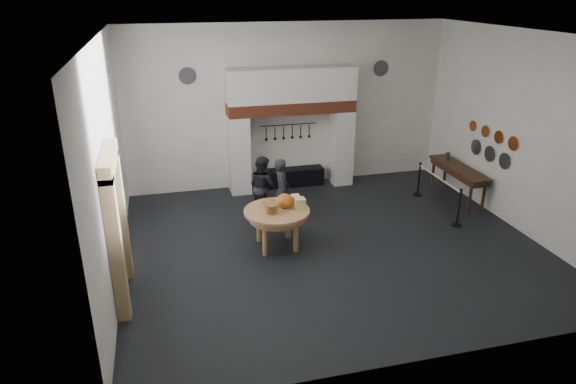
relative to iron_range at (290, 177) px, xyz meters
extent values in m
cube|color=black|center=(0.00, -3.72, -0.25)|extent=(9.00, 8.00, 0.02)
cube|color=silver|center=(0.00, -3.72, 4.25)|extent=(9.00, 8.00, 0.02)
cube|color=white|center=(0.00, 0.28, 2.00)|extent=(9.00, 0.02, 4.50)
cube|color=white|center=(0.00, -7.72, 2.00)|extent=(9.00, 0.02, 4.50)
cube|color=white|center=(-4.50, -3.72, 2.00)|extent=(0.02, 8.00, 4.50)
cube|color=white|center=(4.50, -3.72, 2.00)|extent=(0.02, 8.00, 4.50)
cube|color=silver|center=(-1.48, -0.07, 0.82)|extent=(0.55, 0.70, 2.15)
cube|color=silver|center=(1.48, -0.07, 0.82)|extent=(0.55, 0.70, 2.15)
cube|color=#9E442B|center=(0.00, -0.07, 2.06)|extent=(3.50, 0.72, 0.32)
cube|color=silver|center=(0.00, -0.07, 2.67)|extent=(3.50, 0.70, 0.90)
cube|color=black|center=(0.00, 0.00, 0.00)|extent=(1.90, 0.45, 0.50)
cylinder|color=black|center=(0.00, 0.20, 1.50)|extent=(1.60, 0.02, 0.02)
cube|color=black|center=(-4.47, -4.72, 1.00)|extent=(0.04, 1.10, 2.50)
cube|color=tan|center=(-4.38, -5.42, 1.05)|extent=(0.22, 0.30, 2.60)
cube|color=tan|center=(-4.38, -4.02, 1.05)|extent=(0.22, 0.30, 2.60)
cube|color=tan|center=(-4.38, -4.72, 2.40)|extent=(0.22, 1.70, 0.30)
cube|color=gold|center=(-4.45, -2.92, 1.35)|extent=(0.05, 0.34, 0.44)
cylinder|color=tan|center=(-1.21, -3.52, 0.59)|extent=(1.66, 1.66, 0.07)
ellipsoid|color=orange|center=(-1.01, -3.42, 0.78)|extent=(0.36, 0.36, 0.31)
cube|color=#DEC885|center=(-0.71, -3.57, 0.74)|extent=(0.22, 0.22, 0.24)
cube|color=#FFDF98|center=(-0.73, -3.27, 0.72)|extent=(0.18, 0.18, 0.20)
cone|color=#8F5F34|center=(-1.36, -3.67, 0.73)|extent=(0.37, 0.37, 0.22)
ellipsoid|color=#A3753A|center=(-1.31, -3.17, 0.69)|extent=(0.31, 0.18, 0.13)
imported|color=black|center=(-0.79, -2.25, 0.54)|extent=(0.45, 0.62, 1.59)
imported|color=black|center=(-1.19, -1.85, 0.53)|extent=(0.88, 0.95, 1.56)
cube|color=#3C2315|center=(4.10, -2.03, 0.62)|extent=(0.55, 2.20, 0.06)
cylinder|color=#515156|center=(4.10, -1.43, 0.76)|extent=(0.12, 0.12, 0.22)
cylinder|color=#C6662D|center=(4.46, -3.52, 1.70)|extent=(0.03, 0.34, 0.34)
cylinder|color=#C6662D|center=(4.46, -2.97, 1.70)|extent=(0.03, 0.32, 0.32)
cylinder|color=#C6662D|center=(4.46, -2.42, 1.70)|extent=(0.03, 0.30, 0.30)
cylinder|color=#C6662D|center=(4.46, -1.87, 1.70)|extent=(0.03, 0.28, 0.28)
cylinder|color=#4C4C51|center=(4.46, -3.32, 1.20)|extent=(0.03, 0.40, 0.40)
cylinder|color=#4C4C51|center=(4.46, -2.72, 1.20)|extent=(0.03, 0.40, 0.40)
cylinder|color=#4C4C51|center=(4.46, -2.12, 1.20)|extent=(0.03, 0.40, 0.40)
cylinder|color=#4C4C51|center=(-2.70, 0.24, 2.95)|extent=(0.44, 0.03, 0.44)
cylinder|color=#4C4C51|center=(2.70, 0.24, 2.95)|extent=(0.44, 0.03, 0.44)
cylinder|color=black|center=(3.22, -3.57, 0.20)|extent=(0.05, 0.05, 0.90)
cylinder|color=black|center=(3.22, -1.57, 0.20)|extent=(0.05, 0.05, 0.90)
cylinder|color=silver|center=(3.22, -2.57, 0.60)|extent=(0.04, 2.00, 0.04)
camera|label=1|loc=(-3.46, -13.38, 5.13)|focal=32.00mm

